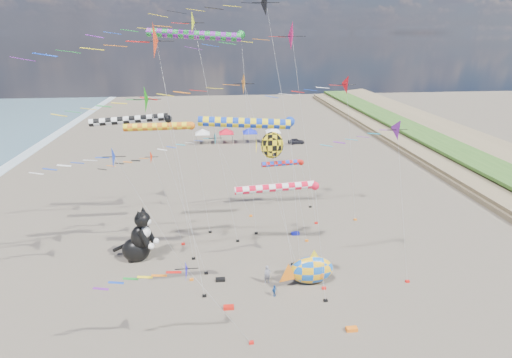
{
  "coord_description": "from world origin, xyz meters",
  "views": [
    {
      "loc": [
        -3.68,
        -22.75,
        22.15
      ],
      "look_at": [
        0.1,
        12.0,
        9.34
      ],
      "focal_mm": 28.0,
      "sensor_mm": 36.0,
      "label": 1
    }
  ],
  "objects": [
    {
      "name": "windsock_0",
      "position": [
        -9.1,
        19.59,
        12.81
      ],
      "size": [
        8.7,
        0.86,
        13.29
      ],
      "color": "orange",
      "rests_on": "ground"
    },
    {
      "name": "parked_car",
      "position": [
        13.68,
        58.0,
        0.59
      ],
      "size": [
        3.56,
        1.63,
        1.18
      ],
      "primitive_type": "imported",
      "rotation": [
        0.0,
        0.0,
        1.64
      ],
      "color": "#26262D",
      "rests_on": "ground"
    },
    {
      "name": "kite_bag_3",
      "position": [
        5.38,
        18.04,
        0.15
      ],
      "size": [
        0.9,
        0.44,
        0.3
      ],
      "primitive_type": "cube",
      "color": "#1218B5",
      "rests_on": "ground"
    },
    {
      "name": "delta_kite_1",
      "position": [
        10.42,
        20.96,
        16.54
      ],
      "size": [
        10.77,
        2.28,
        18.0
      ],
      "color": "red",
      "rests_on": "ground"
    },
    {
      "name": "child_blue",
      "position": [
        1.19,
        6.83,
        0.55
      ],
      "size": [
        0.67,
        0.62,
        1.11
      ],
      "primitive_type": "imported",
      "rotation": [
        0.0,
        0.0,
        0.68
      ],
      "color": "#2154A2",
      "rests_on": "ground"
    },
    {
      "name": "fish_inflatable",
      "position": [
        4.84,
        8.36,
        1.48
      ],
      "size": [
        5.56,
        2.6,
        3.58
      ],
      "color": "blue",
      "rests_on": "ground"
    },
    {
      "name": "windsock_5",
      "position": [
        5.21,
        25.44,
        6.38
      ],
      "size": [
        6.88,
        0.73,
        6.78
      ],
      "color": "red",
      "rests_on": "ground"
    },
    {
      "name": "delta_kite_2",
      "position": [
        10.81,
        7.54,
        14.28
      ],
      "size": [
        8.59,
        1.95,
        15.59
      ],
      "color": "#7B1A9E",
      "rests_on": "ground"
    },
    {
      "name": "windsock_4",
      "position": [
        1.25,
        5.58,
        10.86
      ],
      "size": [
        7.99,
        0.66,
        11.28
      ],
      "color": "red",
      "rests_on": "ground"
    },
    {
      "name": "delta_kite_4",
      "position": [
        -1.55,
        11.38,
        17.75
      ],
      "size": [
        12.77,
        2.04,
        19.14
      ],
      "color": "orange",
      "rests_on": "ground"
    },
    {
      "name": "delta_kite_8",
      "position": [
        -3.27,
        23.48,
        10.05
      ],
      "size": [
        9.33,
        1.79,
        11.33
      ],
      "color": "#1AA0B8",
      "rests_on": "ground"
    },
    {
      "name": "kite_bag_0",
      "position": [
        -3.56,
        9.66,
        0.15
      ],
      "size": [
        0.9,
        0.44,
        0.3
      ],
      "primitive_type": "cube",
      "color": "black",
      "rests_on": "ground"
    },
    {
      "name": "delta_kite_3",
      "position": [
        4.18,
        20.55,
        21.73
      ],
      "size": [
        14.7,
        3.29,
        23.57
      ],
      "color": "#D5115F",
      "rests_on": "ground"
    },
    {
      "name": "windsock_1",
      "position": [
        -0.51,
        11.4,
        14.77
      ],
      "size": [
        9.68,
        0.91,
        15.27
      ],
      "color": "#1237B6",
      "rests_on": "ground"
    },
    {
      "name": "child_green",
      "position": [
        4.03,
        9.06,
        0.59
      ],
      "size": [
        0.7,
        0.63,
        1.17
      ],
      "primitive_type": "imported",
      "rotation": [
        0.0,
        0.0,
        -0.39
      ],
      "color": "#187A2F",
      "rests_on": "ground"
    },
    {
      "name": "kite_bag_2",
      "position": [
        6.61,
        1.79,
        0.15
      ],
      "size": [
        0.9,
        0.44,
        0.3
      ],
      "primitive_type": "cube",
      "color": "orange",
      "rests_on": "ground"
    },
    {
      "name": "angelfish_kite",
      "position": [
        1.63,
        13.65,
        12.0
      ],
      "size": [
        3.74,
        3.02,
        13.41
      ],
      "color": "yellow",
      "rests_on": "ground"
    },
    {
      "name": "delta_kite_7",
      "position": [
        1.93,
        16.31,
        24.7
      ],
      "size": [
        14.08,
        2.92,
        26.39
      ],
      "color": "black",
      "rests_on": "ground"
    },
    {
      "name": "windsock_2",
      "position": [
        -10.8,
        13.86,
        14.72
      ],
      "size": [
        8.58,
        0.72,
        15.17
      ],
      "color": "black",
      "rests_on": "ground"
    },
    {
      "name": "cat_inflatable",
      "position": [
        -11.76,
        14.59,
        2.92
      ],
      "size": [
        4.8,
        3.47,
        5.84
      ],
      "primitive_type": null,
      "rotation": [
        0.0,
        0.0,
        -0.34
      ],
      "color": "black",
      "rests_on": "ground"
    },
    {
      "name": "kite_bag_1",
      "position": [
        -2.96,
        5.5,
        0.15
      ],
      "size": [
        0.9,
        0.44,
        0.3
      ],
      "primitive_type": "cube",
      "color": "red",
      "rests_on": "ground"
    },
    {
      "name": "delta_kite_11",
      "position": [
        -11.45,
        10.06,
        12.22
      ],
      "size": [
        10.97,
        2.12,
        13.57
      ],
      "color": "blue",
      "rests_on": "ground"
    },
    {
      "name": "delta_kite_5",
      "position": [
        -6.8,
        17.08,
        22.76
      ],
      "size": [
        13.18,
        2.18,
        24.21
      ],
      "color": "#D6E61D",
      "rests_on": "ground"
    },
    {
      "name": "ground",
      "position": [
        0.0,
        0.0,
        0.0
      ],
      "size": [
        260.0,
        260.0,
        0.0
      ],
      "primitive_type": "plane",
      "color": "brown",
      "rests_on": "ground"
    },
    {
      "name": "windsock_3",
      "position": [
        -4.73,
        18.69,
        21.91
      ],
      "size": [
        10.75,
        0.84,
        22.41
      ],
      "color": "#1A9031",
      "rests_on": "ground"
    },
    {
      "name": "delta_kite_6",
      "position": [
        -8.47,
        10.98,
        16.82
      ],
      "size": [
        10.47,
        2.54,
        18.33
      ],
      "color": "#12870E",
      "rests_on": "ground"
    },
    {
      "name": "tent_row",
      "position": [
        1.5,
        60.0,
        3.15
      ],
      "size": [
        19.2,
        4.2,
        3.8
      ],
      "color": "white",
      "rests_on": "ground"
    },
    {
      "name": "delta_kite_10",
      "position": [
        -8.72,
        7.41,
        21.47
      ],
      "size": [
        12.5,
        2.78,
        23.1
      ],
      "color": "red",
      "rests_on": "ground"
    },
    {
      "name": "delta_kite_9",
      "position": [
        -10.7,
        17.09,
        9.62
      ],
      "size": [
        7.45,
        1.57,
        10.82
      ],
      "color": "#FF2701",
      "rests_on": "ground"
    },
    {
      "name": "delta_kite_0",
      "position": [
        -6.44,
        1.25,
        6.94
      ],
      "size": [
        9.93,
        1.75,
        8.19
      ],
      "color": "#1D13D5",
      "rests_on": "ground"
    },
    {
      "name": "person_adult",
      "position": [
        0.83,
        8.88,
        0.92
      ],
      "size": [
        0.77,
        0.61,
        1.83
      ],
      "primitive_type": "imported",
      "rotation": [
        0.0,
        0.0,
        0.29
      ],
      "color": "slate",
      "rests_on": "ground"
    }
  ]
}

